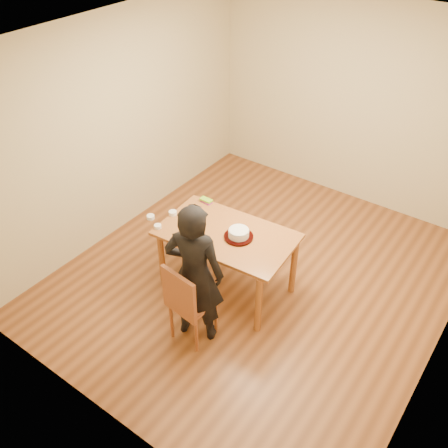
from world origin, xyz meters
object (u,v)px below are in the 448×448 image
Objects in this scene: dining_chair at (193,302)px; cake_plate at (239,237)px; dining_table at (227,235)px; person at (195,274)px; cake at (239,233)px.

cake_plate is at bearing 97.15° from dining_chair.
dining_chair is (0.15, -0.78, -0.28)m from dining_table.
cake_plate reaches higher than dining_chair.
person is at bearing -89.45° from cake_plate.
person is at bearing -89.45° from cake.
cake is 0.74m from person.
cake reaches higher than dining_chair.
cake_plate reaches higher than dining_table.
person is at bearing 96.63° from dining_chair.
cake is (-0.01, 0.79, 0.36)m from dining_chair.
dining_table is at bearing -175.00° from cake_plate.
cake_plate is at bearing 0.00° from cake.
dining_table is 0.15m from cake_plate.
cake is at bearing -109.72° from person.
cake is at bearing 0.76° from dining_table.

